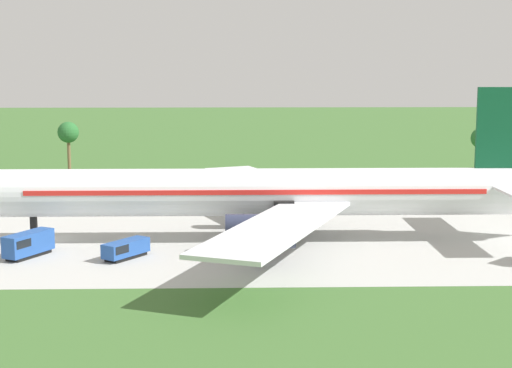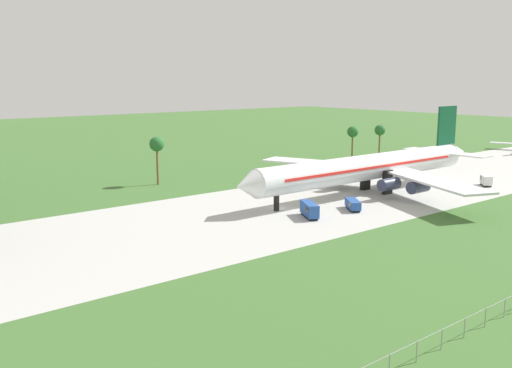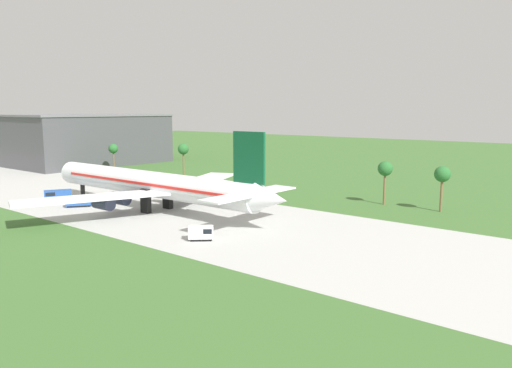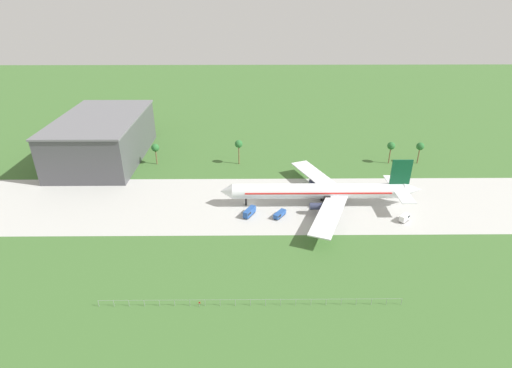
# 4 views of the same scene
# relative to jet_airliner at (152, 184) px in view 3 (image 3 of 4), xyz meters

# --- Properties ---
(ground_plane) EXTENTS (600.00, 600.00, 0.00)m
(ground_plane) POSITION_rel_jet_airliner_xyz_m (-26.94, 1.10, -5.94)
(ground_plane) COLOR #3D662D
(taxiway_strip) EXTENTS (320.00, 44.00, 0.02)m
(taxiway_strip) POSITION_rel_jet_airliner_xyz_m (-26.94, 1.10, -5.93)
(taxiway_strip) COLOR #B2B2AD
(taxiway_strip) RESTS_ON ground_plane
(jet_airliner) EXTENTS (76.58, 62.49, 18.75)m
(jet_airliner) POSITION_rel_jet_airliner_xyz_m (0.00, 0.00, 0.00)
(jet_airliner) COLOR white
(jet_airliner) RESTS_ON ground_plane
(baggage_tug) EXTENTS (4.55, 4.40, 2.57)m
(baggage_tug) POSITION_rel_jet_airliner_xyz_m (28.16, -12.07, -4.56)
(baggage_tug) COLOR black
(baggage_tug) RESTS_ON ground_plane
(fuel_truck) EXTENTS (4.80, 6.61, 2.80)m
(fuel_truck) POSITION_rel_jet_airliner_xyz_m (-27.58, -8.01, -4.44)
(fuel_truck) COLOR black
(fuel_truck) RESTS_ON ground_plane
(catering_van) EXTENTS (5.03, 5.96, 2.01)m
(catering_van) POSITION_rel_jet_airliner_xyz_m (-16.59, -9.04, -4.84)
(catering_van) COLOR black
(catering_van) RESTS_ON ground_plane
(terminal_building) EXTENTS (36.72, 61.20, 20.92)m
(terminal_building) POSITION_rel_jet_airliner_xyz_m (-97.99, 46.80, 4.54)
(terminal_building) COLOR #47474C
(terminal_building) RESTS_ON ground_plane
(palm_tree_row) EXTENTS (127.29, 3.60, 11.79)m
(palm_tree_row) POSITION_rel_jet_airliner_xyz_m (-3.47, 39.76, 2.72)
(palm_tree_row) COLOR brown
(palm_tree_row) RESTS_ON ground_plane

